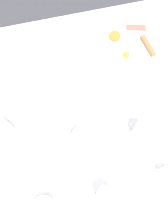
# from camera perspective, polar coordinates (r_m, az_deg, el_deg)

# --- Properties ---
(ground_plane) EXTENTS (8.00, 8.00, 0.00)m
(ground_plane) POSITION_cam_1_polar(r_m,az_deg,el_deg) (1.86, 0.00, -7.11)
(ground_plane) COLOR #333338
(table) EXTENTS (1.04, 1.18, 0.74)m
(table) POSITION_cam_1_polar(r_m,az_deg,el_deg) (1.21, 0.00, -1.20)
(table) COLOR white
(table) RESTS_ON ground_plane
(breakfast_plate) EXTENTS (0.32, 0.32, 0.04)m
(breakfast_plate) POSITION_cam_1_polar(r_m,az_deg,el_deg) (1.31, 10.22, 14.60)
(breakfast_plate) COLOR white
(breakfast_plate) RESTS_ON table
(teapot_near) EXTENTS (0.20, 0.13, 0.11)m
(teapot_near) POSITION_cam_1_polar(r_m,az_deg,el_deg) (1.13, -17.92, -5.08)
(teapot_near) COLOR white
(teapot_near) RESTS_ON table
(teapot_far) EXTENTS (0.20, 0.13, 0.11)m
(teapot_far) POSITION_cam_1_polar(r_m,az_deg,el_deg) (1.07, 0.54, -6.31)
(teapot_far) COLOR white
(teapot_far) RESTS_ON table
(teacup_with_saucer_left) EXTENTS (0.16, 0.16, 0.06)m
(teacup_with_saucer_left) POSITION_cam_1_polar(r_m,az_deg,el_deg) (1.08, -8.53, -19.74)
(teacup_with_saucer_left) COLOR white
(teacup_with_saucer_left) RESTS_ON table
(water_glass_tall) EXTENTS (0.06, 0.06, 0.12)m
(water_glass_tall) POSITION_cam_1_polar(r_m,az_deg,el_deg) (1.09, 12.38, -3.91)
(water_glass_tall) COLOR white
(water_glass_tall) RESTS_ON table
(water_glass_short) EXTENTS (0.06, 0.06, 0.11)m
(water_glass_short) POSITION_cam_1_polar(r_m,az_deg,el_deg) (1.04, 4.23, -17.58)
(water_glass_short) COLOR white
(water_glass_short) RESTS_ON table
(creamer_jug) EXTENTS (0.08, 0.06, 0.06)m
(creamer_jug) POSITION_cam_1_polar(r_m,az_deg,el_deg) (1.12, 17.39, -12.79)
(creamer_jug) COLOR white
(creamer_jug) RESTS_ON table
(spoon_for_tea) EXTENTS (0.12, 0.13, 0.00)m
(spoon_for_tea) POSITION_cam_1_polar(r_m,az_deg,el_deg) (1.28, -6.32, 13.11)
(spoon_for_tea) COLOR silver
(spoon_for_tea) RESTS_ON table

